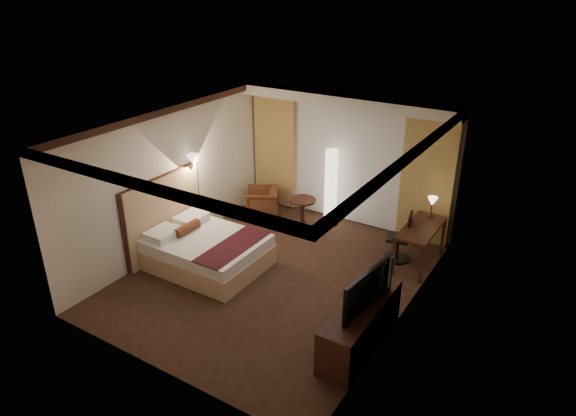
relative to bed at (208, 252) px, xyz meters
The scene contains 21 objects.
floor 1.30m from the bed, 16.05° to the left, with size 4.50×5.50×0.01m, color black.
ceiling 2.73m from the bed, 16.05° to the left, with size 4.50×5.50×0.01m, color white.
back_wall 3.50m from the bed, 68.55° to the left, with size 4.50×0.02×2.70m, color beige.
left_wall 1.52m from the bed, 161.23° to the left, with size 0.02×5.50×2.70m, color beige.
right_wall 3.65m from the bed, ahead, with size 0.02×5.50×2.70m, color beige.
crown_molding 2.68m from the bed, 16.05° to the left, with size 4.50×5.50×0.12m, color black, non-canonical shape.
soffit 3.87m from the bed, 66.86° to the left, with size 4.50×0.50×0.20m, color white.
curtain_sheer 3.40m from the bed, 68.03° to the left, with size 2.48×0.04×2.45m, color silver.
curtain_left_drape 3.15m from the bed, 99.24° to the left, with size 1.00×0.14×2.45m, color tan.
curtain_right_drape 4.27m from the bed, 45.41° to the left, with size 1.00×0.14×2.45m, color tan.
wall_sconce 1.77m from the bed, 138.98° to the left, with size 0.24×0.24×0.24m, color white, non-canonical shape.
bed is the anchor object (origin of this frame).
headboard 1.09m from the bed, behind, with size 0.12×1.82×1.50m, color tan, non-canonical shape.
armchair 2.28m from the bed, 99.55° to the left, with size 0.67×0.63×0.69m, color #472915.
side_table 2.36m from the bed, 74.62° to the left, with size 0.55×0.55×0.61m, color black, non-canonical shape.
floor_lamp 2.92m from the bed, 68.39° to the left, with size 0.34×0.34×1.64m, color white, non-canonical shape.
desk 3.78m from the bed, 33.08° to the left, with size 0.55×1.29×0.75m, color black, non-canonical shape.
desk_lamp 4.12m from the bed, 38.90° to the left, with size 0.18×0.18×0.34m, color #FFD899, non-canonical shape.
office_chair 3.44m from the bed, 35.85° to the left, with size 0.46×0.46×0.95m, color black, non-canonical shape.
dresser 3.27m from the bed, ahead, with size 0.50×1.76×0.68m, color black, non-canonical shape.
television 3.32m from the bed, ahead, with size 1.16×0.67×0.15m, color black.
Camera 1 is at (4.21, -6.35, 4.81)m, focal length 32.00 mm.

